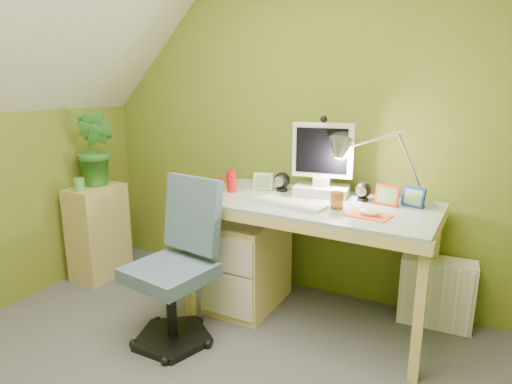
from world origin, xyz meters
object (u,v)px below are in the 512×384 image
at_px(desk_lamp, 398,151).
at_px(side_ledge, 98,232).
at_px(radiator, 436,292).
at_px(task_chair, 169,271).
at_px(potted_plant, 96,149).
at_px(desk, 310,262).
at_px(monitor, 323,154).

relative_size(desk_lamp, side_ledge, 0.87).
bearing_deg(radiator, desk_lamp, -159.16).
xyz_separation_m(side_ledge, radiator, (2.42, 0.45, -0.15)).
xyz_separation_m(task_chair, radiator, (1.35, 0.92, -0.23)).
bearing_deg(potted_plant, desk, 3.33).
relative_size(desk, task_chair, 1.65).
relative_size(monitor, radiator, 1.22).
bearing_deg(side_ledge, radiator, 10.60).
relative_size(side_ledge, radiator, 1.68).
relative_size(potted_plant, radiator, 1.31).
bearing_deg(side_ledge, desk, 5.02).
relative_size(monitor, desk_lamp, 0.83).
height_order(monitor, desk_lamp, desk_lamp).
xyz_separation_m(side_ledge, task_chair, (1.07, -0.46, 0.08)).
relative_size(monitor, side_ledge, 0.73).
xyz_separation_m(monitor, potted_plant, (-1.69, -0.28, -0.04)).
bearing_deg(potted_plant, task_chair, -25.63).
height_order(desk, desk_lamp, desk_lamp).
relative_size(desk, monitor, 2.78).
height_order(potted_plant, radiator, potted_plant).
distance_m(desk, monitor, 0.68).
relative_size(desk, potted_plant, 2.60).
bearing_deg(potted_plant, desk_lamp, 7.41).
bearing_deg(desk_lamp, desk, -157.28).
bearing_deg(radiator, side_ledge, -172.54).
height_order(potted_plant, task_chair, potted_plant).
distance_m(desk, radiator, 0.81).
distance_m(desk_lamp, task_chair, 1.48).
relative_size(desk_lamp, radiator, 1.47).
bearing_deg(task_chair, monitor, 60.74).
bearing_deg(desk, task_chair, -132.98).
height_order(desk, radiator, desk).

